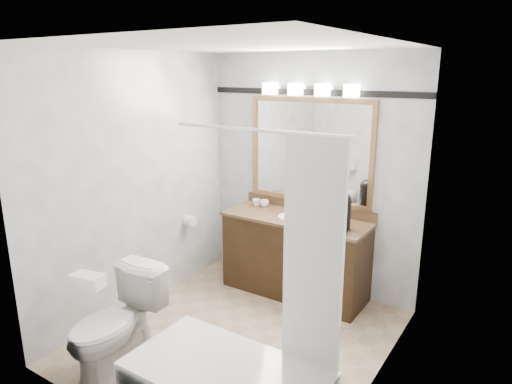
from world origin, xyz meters
TOP-DOWN VIEW (x-y plane):
  - room at (0.00, 0.00)m, footprint 2.42×2.62m
  - vanity at (0.00, 1.02)m, footprint 1.53×0.58m
  - mirror at (0.00, 1.28)m, footprint 1.40×0.04m
  - vanity_light_bar at (0.00, 1.23)m, footprint 1.02×0.14m
  - accent_stripe at (0.00, 1.29)m, footprint 2.40×0.01m
  - tp_roll at (-1.14, 0.66)m, footprint 0.11×0.12m
  - toilet at (-0.54, -0.92)m, footprint 0.49×0.82m
  - tissue_box at (-0.54, -1.12)m, footprint 0.26×0.18m
  - coffee_maker at (0.53, 0.95)m, footprint 0.18×0.23m
  - cup_left at (-0.48, 1.16)m, footprint 0.13×0.13m
  - cup_right at (-0.57, 1.13)m, footprint 0.09×0.09m
  - soap_bottle_a at (-0.15, 1.19)m, footprint 0.06×0.06m
  - soap_bottle_b at (0.25, 1.17)m, footprint 0.09×0.09m
  - soap_bar at (0.01, 1.13)m, footprint 0.10×0.08m

SIDE VIEW (x-z plane):
  - toilet at x=-0.54m, z-range 0.00..0.82m
  - vanity at x=0.00m, z-range -0.04..0.93m
  - tp_roll at x=-1.14m, z-range 0.64..0.76m
  - soap_bar at x=0.01m, z-range 0.85..0.88m
  - tissue_box at x=-0.54m, z-range 0.82..0.91m
  - cup_left at x=-0.48m, z-range 0.85..0.93m
  - cup_right at x=-0.57m, z-range 0.85..0.93m
  - soap_bottle_b at x=0.25m, z-range 0.85..0.94m
  - soap_bottle_a at x=-0.15m, z-range 0.85..0.95m
  - coffee_maker at x=0.53m, z-range 0.86..1.21m
  - room at x=0.00m, z-range -0.01..2.51m
  - mirror at x=0.00m, z-range 0.95..2.05m
  - accent_stripe at x=0.00m, z-range 2.07..2.13m
  - vanity_light_bar at x=0.00m, z-range 2.07..2.19m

